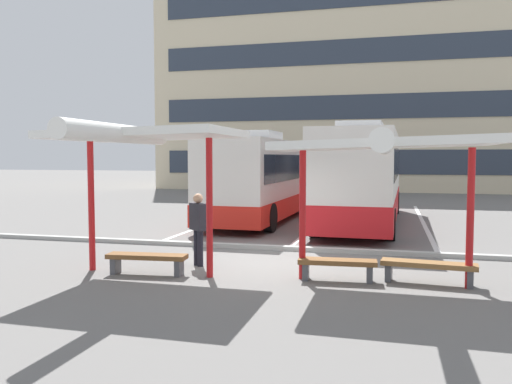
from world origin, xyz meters
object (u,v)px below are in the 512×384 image
Objects in this scene: coach_bus_0 at (267,179)px; waiting_shelter_1 at (384,147)px; bench_2 at (428,267)px; bench_1 at (337,265)px; coach_bus_1 at (363,178)px; waiting_shelter_0 at (142,138)px; bench_0 at (147,259)px; waiting_passenger_0 at (198,224)px.

coach_bus_0 is 2.41× the size of waiting_shelter_1.
bench_2 is (0.90, 0.43, -2.41)m from waiting_shelter_1.
coach_bus_0 is 11.76m from bench_2.
bench_2 is (1.80, 0.20, 0.01)m from bench_1.
coach_bus_0 is 3.99m from coach_bus_1.
waiting_shelter_0 is 2.57× the size of bench_0.
bench_1 is at bearing 165.49° from waiting_shelter_1.
bench_2 is at bearing -5.84° from waiting_passenger_0.
bench_1 is (-0.00, -9.70, -1.42)m from coach_bus_1.
bench_2 is at bearing -79.29° from coach_bus_1.
bench_1 is at bearing 6.16° from bench_0.
coach_bus_0 reaches higher than waiting_shelter_1.
waiting_shelter_0 is at bearing -111.59° from coach_bus_1.
waiting_passenger_0 is (0.62, -9.66, -0.65)m from coach_bus_0.
coach_bus_0 reaches higher than bench_1.
waiting_shelter_0 is 4.88m from bench_1.
waiting_passenger_0 is at bearing 60.18° from waiting_shelter_0.
coach_bus_0 is 11.71m from waiting_shelter_1.
waiting_shelter_1 is 2.67× the size of waiting_passenger_0.
bench_0 is at bearing 90.00° from waiting_shelter_0.
coach_bus_0 is at bearing 119.38° from bench_2.
coach_bus_0 reaches higher than bench_0.
coach_bus_0 reaches higher than waiting_shelter_0.
bench_2 is (5.73, -10.18, -1.31)m from coach_bus_0.
coach_bus_0 is 0.97× the size of coach_bus_1.
bench_0 is 5.90m from bench_2.
coach_bus_1 is 9.80m from bench_1.
coach_bus_1 is 10.02m from waiting_shelter_1.
waiting_shelter_1 is 2.59m from bench_1.
coach_bus_1 reaches higher than waiting_shelter_1.
waiting_shelter_1 is at bearing 2.38° from bench_0.
coach_bus_1 is 9.77m from bench_2.
bench_1 is 3.46m from waiting_passenger_0.
waiting_shelter_1 is at bearing 4.13° from waiting_shelter_0.
bench_0 is 1.10× the size of bench_1.
waiting_shelter_0 is 2.68× the size of waiting_passenger_0.
coach_bus_1 is at bearing 68.12° from bench_0.
coach_bus_0 is 6.45× the size of waiting_passenger_0.
bench_0 is at bearing -173.84° from bench_1.
waiting_passenger_0 is at bearing -86.35° from coach_bus_0.
bench_0 is at bearing -90.72° from coach_bus_0.
coach_bus_0 is at bearing 170.20° from coach_bus_1.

